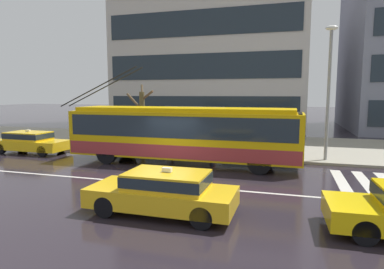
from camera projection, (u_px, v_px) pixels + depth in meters
name	position (u px, v px, depth m)	size (l,w,h in m)	color
ground_plane	(162.00, 176.00, 14.20)	(160.00, 160.00, 0.00)	#262027
sidewalk_slab	(211.00, 144.00, 22.99)	(80.00, 10.00, 0.14)	gray
crosswalk_stripe_edge_near	(342.00, 182.00, 13.22)	(0.44, 4.40, 0.01)	beige
crosswalk_stripe_inner_a	(367.00, 184.00, 12.96)	(0.44, 4.40, 0.01)	beige
lane_centre_line	(151.00, 183.00, 13.06)	(72.00, 0.14, 0.01)	silver
trolleybus	(183.00, 133.00, 16.50)	(12.67, 2.59, 4.91)	#DAAB0A
taxi_oncoming_near	(164.00, 190.00, 9.72)	(4.36, 1.81, 1.39)	yellow
taxi_queued_behind_bus	(30.00, 141.00, 19.71)	(4.55, 1.84, 1.39)	yellow
bus_shelter	(191.00, 117.00, 20.28)	(3.96, 1.75, 2.57)	gray
pedestrian_at_shelter	(213.00, 133.00, 20.29)	(0.42, 0.42, 1.63)	#454249
pedestrian_approaching_curb	(172.00, 122.00, 20.94)	(1.45, 1.45, 1.94)	black
pedestrian_walking_past	(212.00, 125.00, 18.08)	(1.37, 1.37, 2.08)	#1E2A4B
pedestrian_waiting_by_pole	(254.00, 127.00, 18.10)	(1.58, 1.58, 1.94)	#514152
street_lamp	(329.00, 82.00, 16.54)	(0.60, 0.32, 6.72)	gray
street_tree_bare	(142.00, 115.00, 21.06)	(2.05, 1.13, 3.98)	brown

